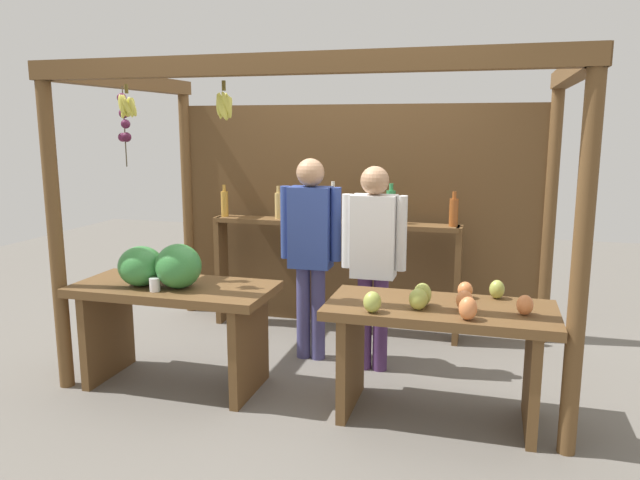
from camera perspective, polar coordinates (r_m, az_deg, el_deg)
The scene contains 7 objects.
ground_plane at distance 4.84m, azimuth 0.61°, elevation -11.32°, with size 12.00×12.00×0.00m, color slate.
market_stall at distance 4.94m, azimuth 1.86°, elevation 4.68°, with size 3.43×1.98×2.22m.
fruit_counter_left at distance 4.33m, azimuth -13.96°, elevation -5.17°, with size 1.39×0.64×1.03m.
fruit_counter_right at distance 3.84m, azimuth 11.21°, elevation -8.60°, with size 1.39×0.64×0.87m.
bottle_shelf_unit at distance 5.30m, azimuth 1.41°, elevation -0.44°, with size 2.20×0.22×1.34m.
vendor_man at distance 4.64m, azimuth -0.89°, elevation -0.13°, with size 0.48×0.21×1.58m.
vendor_woman at distance 4.45m, azimuth 5.07°, elevation -1.04°, with size 0.48×0.21×1.53m.
Camera 1 is at (1.17, -4.33, 1.81)m, focal length 33.99 mm.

